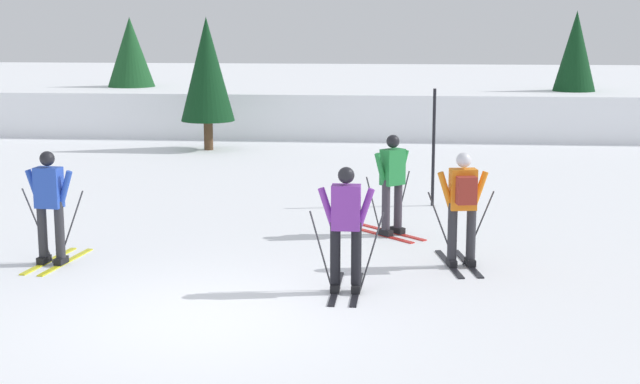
# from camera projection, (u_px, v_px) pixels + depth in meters

# --- Properties ---
(ground_plane) EXTENTS (120.00, 120.00, 0.00)m
(ground_plane) POSITION_uv_depth(u_px,v_px,m) (210.00, 317.00, 11.68)
(ground_plane) COLOR white
(far_snow_ridge) EXTENTS (80.00, 8.70, 1.35)m
(far_snow_ridge) POSITION_uv_depth(u_px,v_px,m) (334.00, 104.00, 31.86)
(far_snow_ridge) COLOR white
(far_snow_ridge) RESTS_ON ground
(skier_blue) EXTENTS (1.00, 1.63, 1.71)m
(skier_blue) POSITION_uv_depth(u_px,v_px,m) (50.00, 204.00, 13.95)
(skier_blue) COLOR gold
(skier_blue) RESTS_ON ground
(skier_green) EXTENTS (1.38, 1.41, 1.71)m
(skier_green) POSITION_uv_depth(u_px,v_px,m) (392.00, 182.00, 15.81)
(skier_green) COLOR red
(skier_green) RESTS_ON ground
(skier_purple) EXTENTS (1.00, 1.60, 1.71)m
(skier_purple) POSITION_uv_depth(u_px,v_px,m) (346.00, 226.00, 12.52)
(skier_purple) COLOR black
(skier_purple) RESTS_ON ground
(skier_orange) EXTENTS (0.99, 1.64, 1.71)m
(skier_orange) POSITION_uv_depth(u_px,v_px,m) (463.00, 204.00, 13.78)
(skier_orange) COLOR black
(skier_orange) RESTS_ON ground
(trail_marker_pole) EXTENTS (0.06, 0.06, 2.28)m
(trail_marker_pole) POSITION_uv_depth(u_px,v_px,m) (434.00, 148.00, 18.23)
(trail_marker_pole) COLOR black
(trail_marker_pole) RESTS_ON ground
(conifer_far_left) EXTENTS (1.65, 1.65, 3.78)m
(conifer_far_left) POSITION_uv_depth(u_px,v_px,m) (575.00, 63.00, 28.81)
(conifer_far_left) COLOR #513823
(conifer_far_left) RESTS_ON ground
(conifer_far_right) EXTENTS (1.46, 1.46, 3.61)m
(conifer_far_right) POSITION_uv_depth(u_px,v_px,m) (207.00, 70.00, 25.61)
(conifer_far_right) COLOR #513823
(conifer_far_right) RESTS_ON ground
(conifer_far_centre) EXTENTS (2.04, 2.04, 3.58)m
(conifer_far_centre) POSITION_uv_depth(u_px,v_px,m) (131.00, 64.00, 30.59)
(conifer_far_centre) COLOR #513823
(conifer_far_centre) RESTS_ON ground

